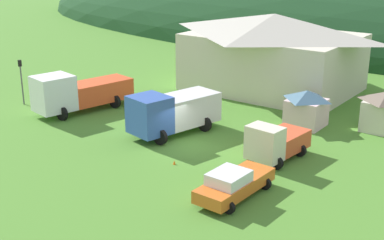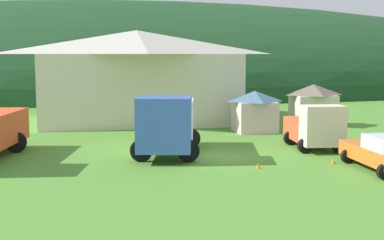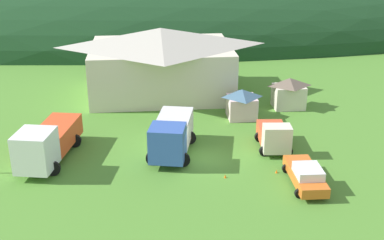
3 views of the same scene
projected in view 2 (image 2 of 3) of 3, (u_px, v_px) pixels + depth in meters
ground_plane at (217, 157)px, 28.36m from camera, size 200.00×200.00×0.00m
forested_hill_backdrop at (129, 88)px, 85.40m from camera, size 150.75×60.00×26.16m
depot_building at (137, 74)px, 43.68m from camera, size 15.70×11.77×7.09m
play_shed_cream at (313, 105)px, 40.65m from camera, size 3.22×2.56×3.06m
play_shed_pink at (255, 111)px, 37.50m from camera, size 2.82×2.80×2.79m
box_truck_blue at (167, 122)px, 28.96m from camera, size 4.22×7.29×3.18m
light_truck_cream at (315, 128)px, 30.66m from camera, size 2.89×4.79×2.54m
service_pickup_orange at (384, 153)px, 24.95m from camera, size 2.47×5.36×1.66m
traffic_cone_near_pickup at (333, 164)px, 26.73m from camera, size 0.36×0.36×0.54m
traffic_cone_mid_row at (258, 168)px, 25.63m from camera, size 0.36×0.36×0.55m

